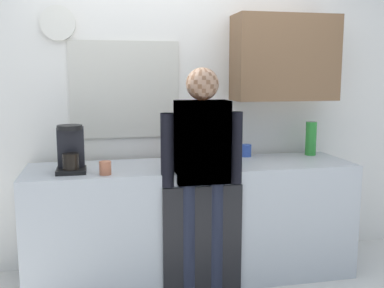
% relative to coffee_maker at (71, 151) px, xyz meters
% --- Properties ---
extents(kitchen_counter, '(2.44, 0.64, 0.88)m').
position_rel_coffee_maker_xyz_m(kitchen_counter, '(0.88, 0.07, -0.59)').
color(kitchen_counter, '#B2B7BC').
rests_on(kitchen_counter, ground_plane).
extents(dishwasher_panel, '(0.56, 0.02, 0.79)m').
position_rel_coffee_maker_xyz_m(dishwasher_panel, '(0.88, -0.26, -0.63)').
color(dishwasher_panel, black).
rests_on(dishwasher_panel, ground_plane).
extents(back_wall_assembly, '(4.04, 0.42, 2.60)m').
position_rel_coffee_maker_xyz_m(back_wall_assembly, '(0.98, 0.47, 0.33)').
color(back_wall_assembly, white).
rests_on(back_wall_assembly, ground_plane).
extents(coffee_maker, '(0.20, 0.20, 0.33)m').
position_rel_coffee_maker_xyz_m(coffee_maker, '(0.00, 0.00, 0.00)').
color(coffee_maker, black).
rests_on(coffee_maker, kitchen_counter).
extents(bottle_red_vinegar, '(0.06, 0.06, 0.22)m').
position_rel_coffee_maker_xyz_m(bottle_red_vinegar, '(0.83, 0.26, -0.04)').
color(bottle_red_vinegar, maroon).
rests_on(bottle_red_vinegar, kitchen_counter).
extents(bottle_green_wine, '(0.07, 0.07, 0.30)m').
position_rel_coffee_maker_xyz_m(bottle_green_wine, '(1.18, 0.08, 0.00)').
color(bottle_green_wine, '#195923').
rests_on(bottle_green_wine, kitchen_counter).
extents(bottle_dark_sauce, '(0.06, 0.06, 0.18)m').
position_rel_coffee_maker_xyz_m(bottle_dark_sauce, '(0.79, 0.04, -0.06)').
color(bottle_dark_sauce, black).
rests_on(bottle_dark_sauce, kitchen_counter).
extents(bottle_clear_soda, '(0.09, 0.09, 0.28)m').
position_rel_coffee_maker_xyz_m(bottle_clear_soda, '(1.93, 0.26, -0.01)').
color(bottle_clear_soda, '#2D8C33').
rests_on(bottle_clear_soda, kitchen_counter).
extents(cup_blue_mug, '(0.08, 0.08, 0.10)m').
position_rel_coffee_maker_xyz_m(cup_blue_mug, '(1.38, 0.30, -0.10)').
color(cup_blue_mug, '#3351B2').
rests_on(cup_blue_mug, kitchen_counter).
extents(cup_terracotta_mug, '(0.08, 0.08, 0.09)m').
position_rel_coffee_maker_xyz_m(cup_terracotta_mug, '(0.23, -0.14, -0.10)').
color(cup_terracotta_mug, '#B26647').
rests_on(cup_terracotta_mug, kitchen_counter).
extents(mixing_bowl, '(0.22, 0.22, 0.08)m').
position_rel_coffee_maker_xyz_m(mixing_bowl, '(0.99, 0.09, -0.11)').
color(mixing_bowl, white).
rests_on(mixing_bowl, kitchen_counter).
extents(dish_soap, '(0.06, 0.06, 0.18)m').
position_rel_coffee_maker_xyz_m(dish_soap, '(0.01, 0.26, -0.07)').
color(dish_soap, yellow).
rests_on(dish_soap, kitchen_counter).
extents(person_at_sink, '(0.57, 0.22, 1.60)m').
position_rel_coffee_maker_xyz_m(person_at_sink, '(0.88, -0.23, -0.08)').
color(person_at_sink, brown).
rests_on(person_at_sink, ground_plane).
extents(person_guest, '(0.57, 0.22, 1.60)m').
position_rel_coffee_maker_xyz_m(person_guest, '(0.88, -0.23, -0.08)').
color(person_guest, '#3F4766').
rests_on(person_guest, ground_plane).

